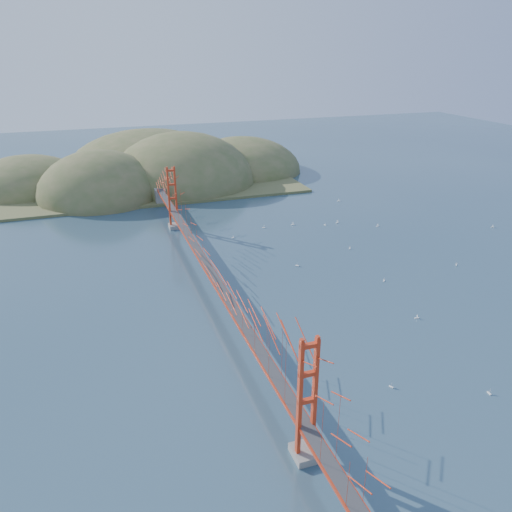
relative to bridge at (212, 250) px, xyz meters
name	(u,v)px	position (x,y,z in m)	size (l,w,h in m)	color
ground	(215,298)	(0.00, -0.18, -7.01)	(320.00, 320.00, 0.00)	#2F4B5F
bridge	(212,250)	(0.00, 0.00, 0.00)	(2.20, 94.40, 12.00)	gray
far_headlands	(156,179)	(2.21, 68.33, -7.01)	(84.00, 58.00, 25.00)	olive
sailboat_3	(233,237)	(8.96, 21.05, -6.87)	(0.51, 0.46, 0.57)	white
sailboat_16	(264,227)	(15.99, 24.28, -6.86)	(0.61, 0.57, 0.68)	white
sailboat_15	(325,225)	(27.57, 21.84, -6.86)	(0.53, 0.56, 0.63)	white
sailboat_11	(493,227)	(57.07, 10.36, -6.86)	(0.64, 0.64, 0.68)	white
sailboat_12	(293,224)	(21.80, 24.05, -6.85)	(0.62, 0.51, 0.72)	white
sailboat_6	(391,386)	(12.08, -24.65, -6.87)	(0.52, 0.52, 0.58)	white
sailboat_2	(417,317)	(22.89, -13.82, -6.86)	(0.57, 0.53, 0.64)	white
sailboat_14	(384,280)	(24.84, -3.11, -6.87)	(0.59, 0.59, 0.61)	white
sailboat_1	(297,265)	(14.94, 6.03, -6.86)	(0.65, 0.65, 0.69)	white
sailboat_4	(350,248)	(26.25, 9.72, -6.86)	(0.58, 0.58, 0.63)	white
sailboat_9	(456,265)	(38.67, -1.90, -6.86)	(0.61, 0.61, 0.64)	white
sailboat_10	(489,393)	(20.74, -28.69, -6.87)	(0.44, 0.53, 0.61)	white
sailboat_7	(339,201)	(37.45, 35.12, -6.85)	(0.64, 0.62, 0.72)	white
sailboat_8	(337,222)	(30.41, 22.28, -6.85)	(0.63, 0.61, 0.71)	white
sailboat_17	(378,226)	(36.70, 17.89, -6.86)	(0.57, 0.54, 0.65)	white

